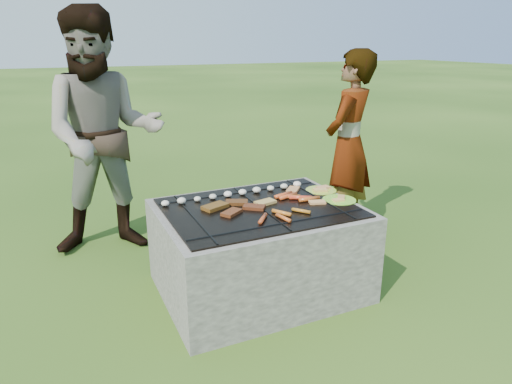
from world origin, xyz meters
The scene contains 10 objects.
lawn centered at (0.00, 0.00, 0.00)m, with size 60.00×60.00×0.00m, color #214210.
fire_pit centered at (0.00, 0.00, 0.28)m, with size 1.30×1.00×0.62m.
mushrooms centered at (-0.04, 0.27, 0.63)m, with size 1.06×0.06×0.04m.
pork_slabs centered at (-0.18, 0.05, 0.62)m, with size 0.40×0.30×0.02m.
sausages centered at (0.20, -0.05, 0.63)m, with size 0.57×0.48×0.03m.
bread_on_grate centered at (0.24, 0.07, 0.62)m, with size 0.46×0.42×0.02m.
plate_far centered at (0.56, 0.13, 0.61)m, with size 0.24×0.24×0.03m.
plate_near centered at (0.56, -0.10, 0.61)m, with size 0.25×0.25×0.03m.
cook centered at (1.14, 0.62, 0.80)m, with size 0.58×0.38×1.60m, color #A9988C.
bystander centered at (-0.81, 1.12, 0.95)m, with size 0.93×0.72×1.91m, color #AA9A8D.
Camera 1 is at (-1.19, -2.55, 1.65)m, focal length 32.00 mm.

